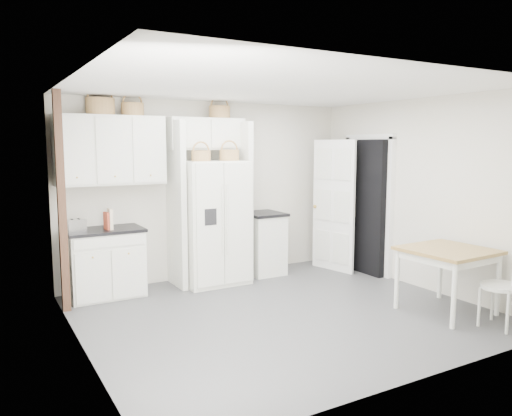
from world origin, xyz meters
TOP-DOWN VIEW (x-y plane):
  - floor at (0.00, 0.00)m, footprint 4.50×4.50m
  - ceiling at (0.00, 0.00)m, footprint 4.50×4.50m
  - wall_back at (0.00, 2.00)m, footprint 4.50×0.00m
  - wall_left at (-2.25, 0.00)m, footprint 0.00×4.00m
  - wall_right at (2.25, 0.00)m, footprint 0.00×4.00m
  - refrigerator at (-0.15, 1.61)m, footprint 0.91×0.73m
  - base_cab_left at (-1.65, 1.70)m, footprint 0.92×0.58m
  - base_cab_right at (0.74, 1.70)m, footprint 0.51×0.62m
  - dining_table at (1.70, -0.93)m, footprint 0.95×0.95m
  - windsor_chair at (1.80, -1.56)m, footprint 0.51×0.47m
  - counter_left at (-1.65, 1.70)m, footprint 0.96×0.62m
  - counter_right at (0.74, 1.70)m, footprint 0.56×0.66m
  - toaster at (-2.01, 1.64)m, footprint 0.26×0.19m
  - cookbook_red at (-1.63, 1.62)m, footprint 0.05×0.15m
  - cookbook_cream at (-1.58, 1.62)m, footprint 0.05×0.18m
  - basket_upper_b at (-1.61, 1.83)m, footprint 0.36×0.36m
  - basket_upper_c at (-1.19, 1.83)m, footprint 0.29×0.29m
  - basket_bridge_b at (0.08, 1.83)m, footprint 0.31×0.31m
  - basket_fridge_a at (-0.36, 1.51)m, footprint 0.27×0.27m
  - basket_fridge_b at (0.07, 1.51)m, footprint 0.28×0.28m
  - upper_cabinet at (-1.50, 1.83)m, footprint 1.40×0.34m
  - bridge_cabinet at (-0.15, 1.83)m, footprint 1.12×0.34m
  - fridge_panel_left at (-0.66, 1.70)m, footprint 0.08×0.60m
  - fridge_panel_right at (0.36, 1.70)m, footprint 0.08×0.60m
  - trim_post at (-2.20, 1.35)m, footprint 0.09×0.09m
  - doorway_void at (2.16, 1.00)m, footprint 0.18×0.85m
  - door_slab at (1.80, 1.33)m, footprint 0.21×0.79m

SIDE VIEW (x-z plane):
  - floor at x=0.00m, z-range 0.00..0.00m
  - dining_table at x=1.70m, z-range 0.00..0.76m
  - base_cab_left at x=-1.65m, z-range 0.00..0.86m
  - base_cab_right at x=0.74m, z-range 0.00..0.91m
  - windsor_chair at x=1.80m, z-range 0.00..0.91m
  - counter_left at x=-1.65m, z-range 0.86..0.89m
  - refrigerator at x=-0.15m, z-range 0.00..1.75m
  - counter_right at x=0.74m, z-range 0.91..0.95m
  - toaster at x=-2.01m, z-range 0.89..1.06m
  - cookbook_red at x=-1.63m, z-range 0.89..1.12m
  - doorway_void at x=2.16m, z-range 0.00..2.05m
  - door_slab at x=1.80m, z-range 0.00..2.05m
  - cookbook_cream at x=-1.58m, z-range 0.89..1.16m
  - fridge_panel_left at x=-0.66m, z-range 0.00..2.30m
  - fridge_panel_right at x=0.36m, z-range 0.00..2.30m
  - wall_back at x=0.00m, z-range -0.95..3.55m
  - wall_left at x=-2.25m, z-range -0.70..3.30m
  - wall_right at x=2.25m, z-range -0.70..3.30m
  - trim_post at x=-2.20m, z-range 0.00..2.60m
  - basket_fridge_a at x=-0.36m, z-range 1.75..1.89m
  - basket_fridge_b at x=0.07m, z-range 1.75..1.90m
  - upper_cabinet at x=-1.50m, z-range 1.45..2.35m
  - bridge_cabinet at x=-0.15m, z-range 1.90..2.35m
  - basket_upper_c at x=-1.19m, z-range 2.35..2.52m
  - basket_bridge_b at x=0.08m, z-range 2.35..2.53m
  - basket_upper_b at x=-1.61m, z-range 2.35..2.56m
  - ceiling at x=0.00m, z-range 2.60..2.60m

